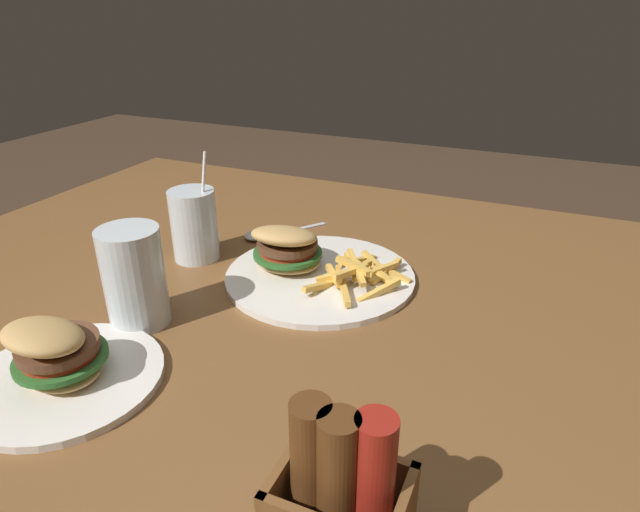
% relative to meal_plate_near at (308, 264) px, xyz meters
% --- Properties ---
extents(dining_table, '(1.37, 1.44, 0.70)m').
position_rel_meal_plate_near_xyz_m(dining_table, '(0.05, 0.22, -0.12)').
color(dining_table, brown).
rests_on(dining_table, ground_plane).
extents(meal_plate_near, '(0.32, 0.32, 0.10)m').
position_rel_meal_plate_near_xyz_m(meal_plate_near, '(0.00, 0.00, 0.00)').
color(meal_plate_near, white).
rests_on(meal_plate_near, dining_table).
extents(beer_glass, '(0.09, 0.09, 0.15)m').
position_rel_meal_plate_near_xyz_m(beer_glass, '(0.16, 0.22, 0.05)').
color(beer_glass, silver).
rests_on(beer_glass, dining_table).
extents(juice_glass, '(0.08, 0.08, 0.19)m').
position_rel_meal_plate_near_xyz_m(juice_glass, '(0.22, 0.01, 0.03)').
color(juice_glass, silver).
rests_on(juice_glass, dining_table).
extents(spoon, '(0.13, 0.16, 0.02)m').
position_rel_meal_plate_near_xyz_m(spoon, '(0.15, -0.11, -0.02)').
color(spoon, silver).
rests_on(spoon, dining_table).
extents(meal_plate_far, '(0.23, 0.23, 0.10)m').
position_rel_meal_plate_near_xyz_m(meal_plate_far, '(0.16, 0.37, 0.01)').
color(meal_plate_far, white).
rests_on(meal_plate_far, dining_table).
extents(condiment_caddy, '(0.11, 0.09, 0.15)m').
position_rel_meal_plate_near_xyz_m(condiment_caddy, '(-0.23, 0.44, 0.03)').
color(condiment_caddy, brown).
rests_on(condiment_caddy, dining_table).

